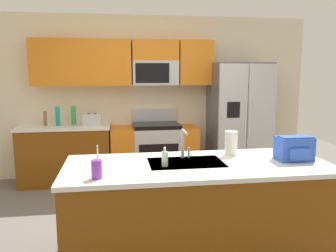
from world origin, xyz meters
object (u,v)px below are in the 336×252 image
object	(u,v)px
refrigerator	(239,121)
drink_cup_purple	(97,169)
bottle_teal	(58,116)
soap_dispenser	(165,159)
bottle_green	(74,116)
sink_faucet	(184,141)
range_oven	(154,152)
paper_towel_roll	(231,143)
backpack	(294,148)
pepper_mill	(45,119)
toaster	(92,120)

from	to	relation	value
refrigerator	drink_cup_purple	bearing A→B (deg)	-128.57
bottle_teal	soap_dispenser	bearing A→B (deg)	-62.33
bottle_green	sink_faucet	bearing A→B (deg)	-60.57
refrigerator	drink_cup_purple	world-z (taller)	refrigerator
soap_dispenser	range_oven	bearing A→B (deg)	85.91
sink_faucet	paper_towel_roll	xyz separation A→B (m)	(0.49, 0.07, -0.05)
soap_dispenser	backpack	distance (m)	1.22
refrigerator	bottle_teal	bearing A→B (deg)	178.63
bottle_green	range_oven	bearing A→B (deg)	-1.65
backpack	pepper_mill	bearing A→B (deg)	137.84
bottle_green	drink_cup_purple	world-z (taller)	bottle_green
drink_cup_purple	bottle_green	bearing A→B (deg)	100.05
sink_faucet	pepper_mill	bearing A→B (deg)	127.21
refrigerator	paper_towel_roll	xyz separation A→B (m)	(-0.84, -2.09, 0.09)
bottle_green	paper_towel_roll	world-z (taller)	bottle_green
toaster	bottle_teal	size ratio (longest dim) A/B	0.97
range_oven	sink_faucet	world-z (taller)	sink_faucet
range_oven	pepper_mill	world-z (taller)	pepper_mill
toaster	paper_towel_roll	bearing A→B (deg)	-54.84
toaster	soap_dispenser	xyz separation A→B (m)	(0.78, -2.41, -0.02)
range_oven	bottle_teal	xyz separation A→B (m)	(-1.47, -0.00, 0.60)
bottle_teal	sink_faucet	world-z (taller)	bottle_teal
bottle_green	backpack	size ratio (longest dim) A/B	0.91
sink_faucet	soap_dispenser	world-z (taller)	sink_faucet
soap_dispenser	bottle_green	bearing A→B (deg)	112.99
pepper_mill	backpack	world-z (taller)	backpack
bottle_green	bottle_teal	bearing A→B (deg)	-170.26
sink_faucet	paper_towel_roll	size ratio (longest dim) A/B	1.17
bottle_green	backpack	world-z (taller)	bottle_green
backpack	range_oven	bearing A→B (deg)	113.17
range_oven	drink_cup_purple	world-z (taller)	drink_cup_purple
soap_dispenser	backpack	xyz separation A→B (m)	(1.22, 0.02, 0.05)
sink_faucet	soap_dispenser	distance (m)	0.34
pepper_mill	sink_faucet	bearing A→B (deg)	-52.79
bottle_teal	drink_cup_purple	bearing A→B (deg)	-75.22
refrigerator	paper_towel_roll	bearing A→B (deg)	-112.01
range_oven	paper_towel_roll	xyz separation A→B (m)	(0.53, -2.16, 0.58)
range_oven	soap_dispenser	distance (m)	2.52
bottle_teal	paper_towel_roll	distance (m)	2.94
toaster	bottle_green	xyz separation A→B (m)	(-0.28, 0.09, 0.06)
soap_dispenser	backpack	world-z (taller)	backpack
pepper_mill	soap_dispenser	bearing A→B (deg)	-59.11
sink_faucet	refrigerator	bearing A→B (deg)	58.25
pepper_mill	soap_dispenser	xyz separation A→B (m)	(1.47, -2.46, -0.04)
toaster	backpack	xyz separation A→B (m)	(2.00, -2.39, 0.03)
pepper_mill	bottle_teal	distance (m)	0.19
sink_faucet	drink_cup_purple	world-z (taller)	sink_faucet
range_oven	pepper_mill	bearing A→B (deg)	-179.91
bottle_teal	paper_towel_roll	xyz separation A→B (m)	(1.99, -2.15, -0.02)
sink_faucet	soap_dispenser	bearing A→B (deg)	-132.20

